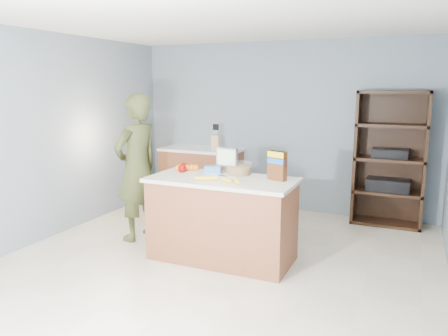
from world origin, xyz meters
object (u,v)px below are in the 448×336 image
at_px(tv, 227,158).
at_px(cereal_box, 277,163).
at_px(person, 137,168).
at_px(counter_peninsula, 222,222).
at_px(shelving_unit, 390,161).

height_order(tv, cereal_box, cereal_box).
bearing_deg(person, counter_peninsula, 93.37).
relative_size(counter_peninsula, tv, 5.53).
relative_size(shelving_unit, cereal_box, 6.00).
bearing_deg(tv, counter_peninsula, -75.60).
xyz_separation_m(person, tv, (1.13, 0.11, 0.17)).
distance_m(person, tv, 1.15).
relative_size(shelving_unit, person, 1.02).
bearing_deg(tv, person, -174.40).
relative_size(person, cereal_box, 5.89).
bearing_deg(shelving_unit, cereal_box, -117.43).
bearing_deg(counter_peninsula, cereal_box, 14.01).
bearing_deg(shelving_unit, counter_peninsula, -127.11).
xyz_separation_m(shelving_unit, person, (-2.76, -1.86, 0.02)).
xyz_separation_m(counter_peninsula, person, (-1.21, 0.19, 0.47)).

